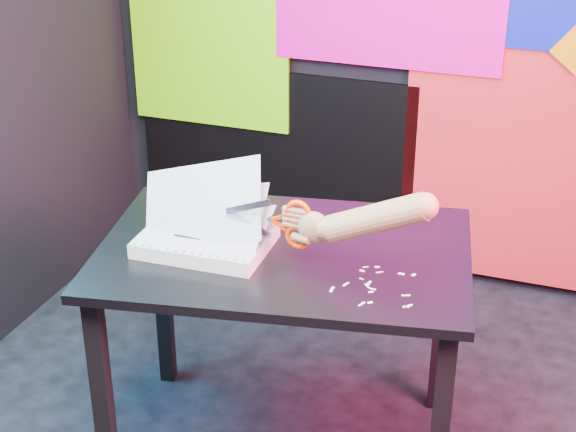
% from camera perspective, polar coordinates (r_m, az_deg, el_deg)
% --- Properties ---
extents(room, '(3.01, 3.01, 2.71)m').
position_cam_1_polar(room, '(2.19, 3.71, 9.04)').
color(room, '#22232C').
rests_on(room, ground).
extents(backdrop, '(2.88, 0.05, 2.08)m').
position_cam_1_polar(backdrop, '(3.67, 11.10, 9.13)').
color(backdrop, red).
rests_on(backdrop, ground).
extents(work_table, '(1.22, 0.92, 0.75)m').
position_cam_1_polar(work_table, '(2.68, -0.26, -4.02)').
color(work_table, black).
rests_on(work_table, ground).
extents(printout_stack, '(0.43, 0.29, 0.29)m').
position_cam_1_polar(printout_stack, '(2.63, -5.35, -1.46)').
color(printout_stack, silver).
rests_on(printout_stack, work_table).
extents(scissors, '(0.27, 0.03, 0.15)m').
position_cam_1_polar(scissors, '(2.49, 0.26, -0.49)').
color(scissors, '#B2B3D6').
rests_on(scissors, printout_stack).
extents(hand_forearm, '(0.43, 0.10, 0.21)m').
position_cam_1_polar(hand_forearm, '(2.39, 5.00, -0.22)').
color(hand_forearm, '#876343').
rests_on(hand_forearm, work_table).
extents(paper_clippings, '(0.23, 0.23, 0.00)m').
position_cam_1_polar(paper_clippings, '(2.44, 5.69, -4.53)').
color(paper_clippings, white).
rests_on(paper_clippings, work_table).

